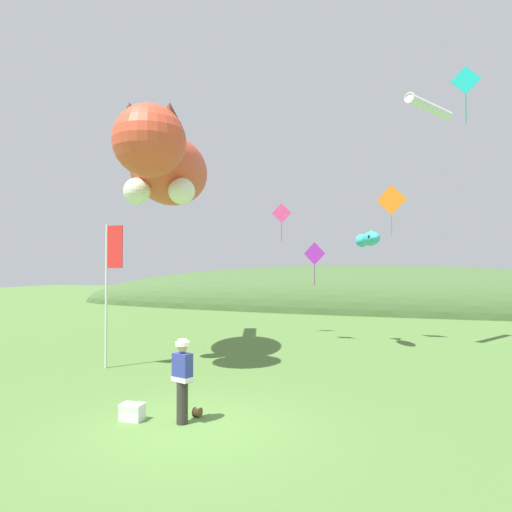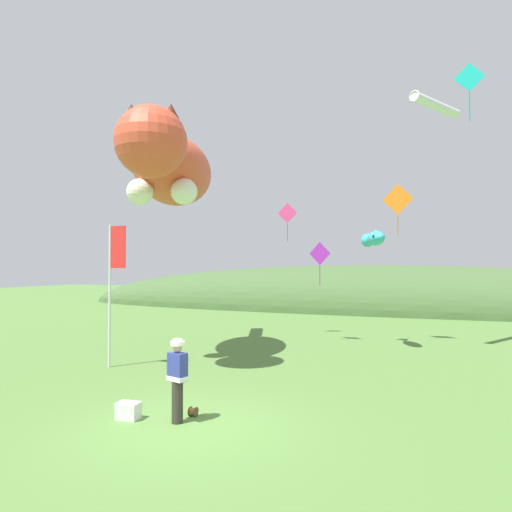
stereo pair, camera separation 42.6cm
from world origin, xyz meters
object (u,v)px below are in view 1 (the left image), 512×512
at_px(kite_diamond_pink, 281,214).
at_px(kite_diamond_violet, 314,254).
at_px(picnic_cooler, 132,412).
at_px(kite_giant_cat, 166,168).
at_px(kite_spool, 197,412).
at_px(kite_diamond_teal, 466,81).
at_px(kite_diamond_orange, 391,200).
at_px(kite_tube_streamer, 430,107).
at_px(festival_banner_pole, 110,274).
at_px(festival_attendant, 182,378).
at_px(kite_fish_windsock, 369,239).

xyz_separation_m(kite_diamond_pink, kite_diamond_violet, (1.88, -1.16, -2.01)).
height_order(picnic_cooler, kite_diamond_violet, kite_diamond_violet).
xyz_separation_m(kite_giant_cat, kite_diamond_violet, (4.20, 5.61, -3.03)).
distance_m(kite_spool, kite_diamond_violet, 11.51).
relative_size(kite_diamond_pink, kite_diamond_teal, 1.05).
distance_m(kite_diamond_orange, kite_diamond_violet, 4.12).
bearing_deg(picnic_cooler, kite_diamond_teal, 43.23).
height_order(picnic_cooler, kite_diamond_pink, kite_diamond_pink).
xyz_separation_m(picnic_cooler, kite_diamond_pink, (-0.45, 12.71, 5.72)).
bearing_deg(kite_spool, picnic_cooler, -150.68).
height_order(kite_tube_streamer, kite_diamond_orange, kite_tube_streamer).
height_order(kite_diamond_orange, kite_diamond_violet, kite_diamond_orange).
bearing_deg(kite_diamond_violet, kite_diamond_orange, 15.24).
height_order(kite_tube_streamer, kite_diamond_violet, kite_tube_streamer).
distance_m(kite_tube_streamer, kite_diamond_teal, 4.49).
height_order(kite_diamond_orange, kite_diamond_pink, kite_diamond_orange).
bearing_deg(picnic_cooler, kite_diamond_violet, 82.95).
bearing_deg(festival_banner_pole, kite_spool, -34.22).
xyz_separation_m(festival_banner_pole, kite_tube_streamer, (9.99, 7.08, 6.66)).
xyz_separation_m(picnic_cooler, kite_diamond_violet, (1.43, 11.55, 3.71)).
height_order(festival_attendant, kite_spool, festival_attendant).
height_order(kite_diamond_teal, kite_diamond_violet, kite_diamond_teal).
distance_m(festival_attendant, kite_tube_streamer, 14.95).
distance_m(picnic_cooler, kite_diamond_violet, 12.22).
bearing_deg(kite_diamond_pink, festival_attendant, -82.87).
bearing_deg(picnic_cooler, kite_diamond_orange, 69.35).
bearing_deg(kite_fish_windsock, kite_diamond_violet, 163.03).
bearing_deg(kite_diamond_violet, kite_diamond_teal, -39.42).
xyz_separation_m(kite_tube_streamer, kite_diamond_violet, (-4.84, 0.44, -5.86)).
relative_size(kite_diamond_pink, kite_diamond_violet, 0.97).
xyz_separation_m(kite_giant_cat, kite_diamond_teal, (9.99, 0.85, 2.09)).
xyz_separation_m(festival_attendant, kite_spool, (0.10, 0.50, -0.85)).
distance_m(festival_attendant, kite_diamond_pink, 13.56).
height_order(kite_spool, picnic_cooler, picnic_cooler).
relative_size(festival_attendant, kite_giant_cat, 0.19).
bearing_deg(kite_fish_windsock, festival_banner_pole, -138.29).
relative_size(festival_attendant, kite_diamond_violet, 0.92).
relative_size(kite_giant_cat, kite_fish_windsock, 4.18).
bearing_deg(kite_giant_cat, kite_diamond_orange, 41.05).
bearing_deg(kite_diamond_violet, festival_banner_pole, -124.38).
relative_size(kite_tube_streamer, kite_diamond_orange, 1.34).
bearing_deg(kite_diamond_orange, festival_attendant, -106.24).
relative_size(kite_giant_cat, kite_tube_streamer, 3.11).
height_order(festival_banner_pole, kite_fish_windsock, kite_fish_windsock).
xyz_separation_m(kite_spool, kite_tube_streamer, (5.06, 10.43, 9.65)).
relative_size(picnic_cooler, kite_tube_streamer, 0.17).
xyz_separation_m(kite_fish_windsock, kite_diamond_orange, (0.81, 1.64, 1.78)).
xyz_separation_m(kite_tube_streamer, kite_diamond_pink, (-6.72, 1.60, -3.85)).
distance_m(picnic_cooler, kite_diamond_teal, 13.27).
relative_size(festival_banner_pole, kite_fish_windsock, 2.11).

